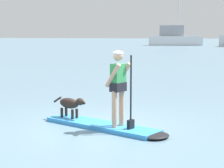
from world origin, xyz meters
TOP-DOWN VIEW (x-y plane):
  - ground_plane at (0.00, 0.00)m, footprint 400.00×400.00m
  - paddleboard at (0.21, -0.09)m, footprint 3.24×1.91m
  - person_paddler at (0.47, -0.21)m, footprint 0.68×0.60m
  - dog at (-0.90, 0.39)m, footprint 1.01×0.50m
  - moored_boat_far_starboard at (-5.40, 68.55)m, footprint 10.48×4.48m

SIDE VIEW (x-z plane):
  - ground_plane at x=0.00m, z-range 0.00..0.00m
  - paddleboard at x=0.21m, z-range 0.00..0.10m
  - dog at x=-0.90m, z-range 0.19..0.72m
  - person_paddler at x=0.47m, z-range 0.23..1.93m
  - moored_boat_far_starboard at x=-5.40m, z-range -4.09..7.02m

